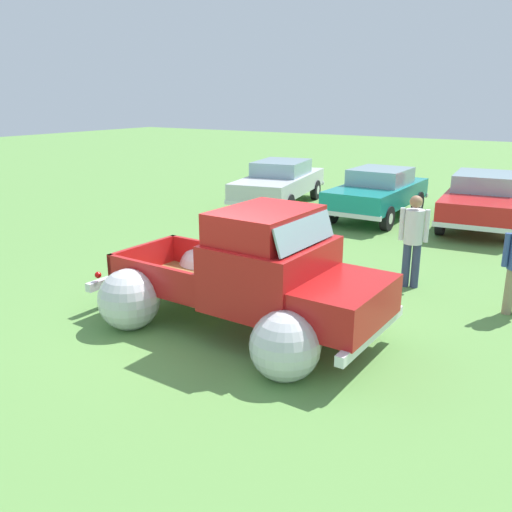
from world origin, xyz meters
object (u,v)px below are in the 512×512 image
(lane_cone_0, at_px, (260,271))
(show_car_2, at_px, (483,198))
(show_car_1, at_px, (378,191))
(vintage_pickup_truck, at_px, (256,285))
(show_car_0, at_px, (280,181))
(spectator_2, at_px, (413,236))

(lane_cone_0, bearing_deg, show_car_2, 71.82)
(show_car_1, height_order, show_car_2, same)
(vintage_pickup_truck, distance_m, show_car_0, 9.91)
(spectator_2, height_order, lane_cone_0, spectator_2)
(vintage_pickup_truck, bearing_deg, show_car_1, 100.37)
(show_car_2, bearing_deg, lane_cone_0, -24.11)
(vintage_pickup_truck, relative_size, show_car_0, 0.96)
(vintage_pickup_truck, height_order, spectator_2, vintage_pickup_truck)
(show_car_1, bearing_deg, show_car_2, 102.36)
(vintage_pickup_truck, xyz_separation_m, show_car_2, (1.42, 9.23, 0.03))
(show_car_0, distance_m, show_car_2, 6.16)
(vintage_pickup_truck, distance_m, lane_cone_0, 2.07)
(vintage_pickup_truck, bearing_deg, spectator_2, 69.39)
(show_car_2, distance_m, lane_cone_0, 7.90)
(vintage_pickup_truck, distance_m, spectator_2, 3.53)
(vintage_pickup_truck, height_order, show_car_2, vintage_pickup_truck)
(show_car_2, height_order, spectator_2, spectator_2)
(spectator_2, relative_size, lane_cone_0, 2.75)
(show_car_0, xyz_separation_m, show_car_2, (6.13, 0.51, 0.00))
(show_car_1, bearing_deg, vintage_pickup_truck, 9.21)
(show_car_2, xyz_separation_m, lane_cone_0, (-2.46, -7.49, -0.47))
(show_car_1, relative_size, show_car_2, 0.85)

